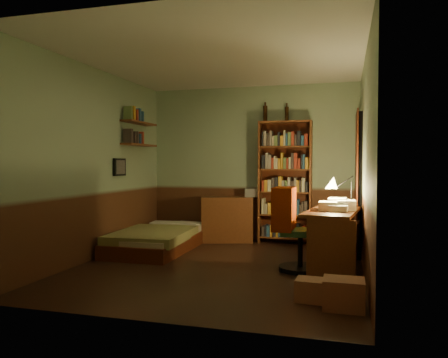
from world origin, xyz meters
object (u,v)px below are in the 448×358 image
(mini_stereo, at_px, (253,193))
(bed, at_px, (158,232))
(desk, at_px, (333,239))
(cardboard_box_b, at_px, (312,290))
(office_chair, at_px, (300,227))
(desk_lamp, at_px, (352,187))
(dresser, at_px, (227,219))
(cardboard_box_a, at_px, (344,294))
(bookshelf, at_px, (285,182))

(mini_stereo, bearing_deg, bed, -147.92)
(mini_stereo, bearing_deg, desk, -59.17)
(desk, distance_m, cardboard_box_b, 1.45)
(bed, height_order, office_chair, office_chair)
(desk_lamp, xyz_separation_m, office_chair, (-0.60, -0.39, -0.48))
(dresser, bearing_deg, desk_lamp, -49.97)
(cardboard_box_b, bearing_deg, mini_stereo, 111.89)
(desk, height_order, cardboard_box_a, desk)
(office_chair, height_order, cardboard_box_b, office_chair)
(office_chair, distance_m, cardboard_box_a, 1.46)
(dresser, distance_m, cardboard_box_a, 3.57)
(desk, relative_size, desk_lamp, 2.38)
(desk, height_order, office_chair, office_chair)
(desk, bearing_deg, bookshelf, 124.82)
(mini_stereo, height_order, desk, mini_stereo)
(bookshelf, bearing_deg, desk_lamp, -54.45)
(desk_lamp, distance_m, cardboard_box_b, 1.82)
(desk_lamp, xyz_separation_m, cardboard_box_b, (-0.37, -1.54, -0.91))
(desk, bearing_deg, office_chair, -137.59)
(desk, bearing_deg, dresser, 147.80)
(desk_lamp, bearing_deg, mini_stereo, 132.51)
(bookshelf, relative_size, cardboard_box_b, 6.75)
(bed, xyz_separation_m, bookshelf, (1.77, 1.07, 0.73))
(desk_lamp, bearing_deg, bed, 168.34)
(dresser, height_order, cardboard_box_b, dresser)
(mini_stereo, bearing_deg, cardboard_box_b, -78.04)
(desk_lamp, distance_m, office_chair, 0.86)
(bed, relative_size, mini_stereo, 6.99)
(dresser, xyz_separation_m, cardboard_box_b, (1.61, -2.85, -0.27))
(cardboard_box_b, bearing_deg, office_chair, 101.02)
(desk, xyz_separation_m, office_chair, (-0.37, -0.27, 0.17))
(mini_stereo, height_order, office_chair, office_chair)
(office_chair, bearing_deg, dresser, 130.11)
(bed, bearing_deg, bookshelf, 31.03)
(dresser, relative_size, cardboard_box_b, 2.85)
(desk, distance_m, desk_lamp, 0.70)
(office_chair, relative_size, cardboard_box_a, 2.95)
(dresser, distance_m, desk, 2.27)
(bed, bearing_deg, cardboard_box_a, -36.71)
(bookshelf, bearing_deg, bed, -149.57)
(bed, bearing_deg, desk, -9.99)
(office_chair, distance_m, cardboard_box_b, 1.25)
(bed, xyz_separation_m, office_chair, (2.20, -0.72, 0.26))
(dresser, bearing_deg, bed, -146.09)
(bookshelf, relative_size, desk_lamp, 3.50)
(mini_stereo, bearing_deg, office_chair, -71.90)
(mini_stereo, bearing_deg, desk_lamp, -52.51)
(bed, height_order, desk_lamp, desk_lamp)
(bed, relative_size, cardboard_box_a, 5.01)
(desk, xyz_separation_m, cardboard_box_a, (0.14, -1.57, -0.23))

